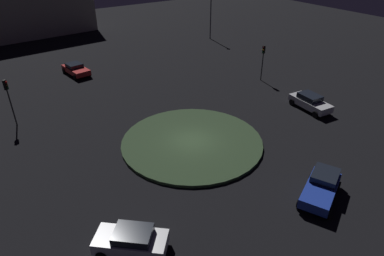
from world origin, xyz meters
The scene contains 9 objects.
ground_plane centered at (0.00, 0.00, 0.00)m, with size 121.69×121.69×0.00m, color black.
roundabout_island centered at (0.00, 0.00, 0.13)m, with size 11.83×11.83×0.25m, color #2D4228.
car_silver centered at (-13.36, 1.29, 0.79)m, with size 2.29×4.48×1.54m.
car_red centered at (3.01, -21.39, 0.71)m, with size 2.58×4.56×1.36m.
car_white centered at (9.02, 7.42, 0.79)m, with size 4.13×3.94×1.52m.
car_blue centered at (-3.36, 10.35, 0.78)m, with size 4.53×3.43×1.47m.
traffic_light_southeast centered at (11.64, -11.70, 3.13)m, with size 0.39×0.39×4.41m.
traffic_light_southwest centered at (-14.75, -7.08, 3.00)m, with size 0.39×0.37×4.21m.
streetlamp_southwest centered at (-20.79, -25.35, 5.14)m, with size 0.52×0.52×7.82m.
Camera 1 is at (13.59, 20.12, 15.44)m, focal length 31.85 mm.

